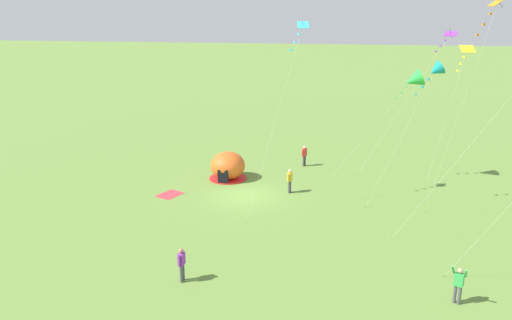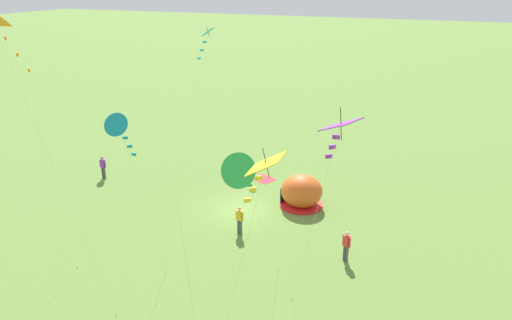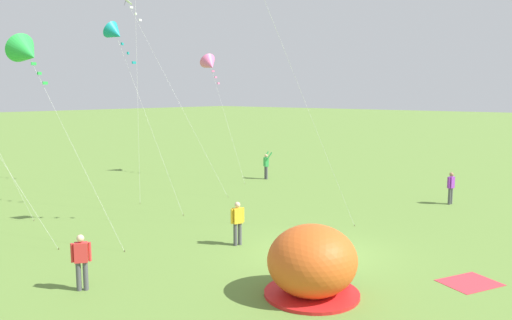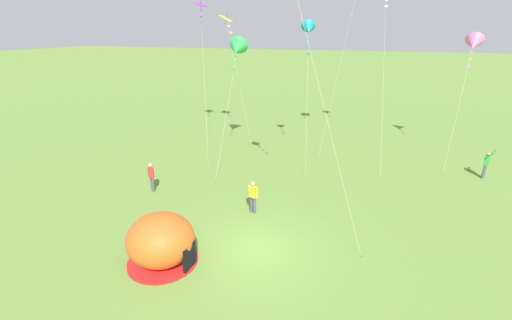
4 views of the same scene
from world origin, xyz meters
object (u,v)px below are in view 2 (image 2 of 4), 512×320
at_px(kite_cyan, 205,43).
at_px(kite_green, 243,171).
at_px(popup_tent, 302,192).
at_px(person_near_tent, 103,166).
at_px(kite_purple, 338,134).
at_px(kite_yellow, 263,172).
at_px(person_with_toddler, 240,219).
at_px(person_center_field, 346,244).
at_px(kite_teal, 120,128).

bearing_deg(kite_cyan, kite_green, 125.15).
bearing_deg(popup_tent, person_near_tent, 4.27).
bearing_deg(kite_purple, kite_yellow, 33.07).
height_order(kite_cyan, kite_purple, kite_cyan).
height_order(person_near_tent, kite_cyan, kite_cyan).
height_order(popup_tent, kite_green, kite_green).
distance_m(person_with_toddler, kite_green, 11.26).
distance_m(person_center_field, kite_purple, 14.03).
relative_size(person_with_toddler, kite_green, 0.21).
relative_size(person_center_field, kite_yellow, 0.17).
distance_m(kite_green, kite_cyan, 10.01).
relative_size(kite_cyan, kite_purple, 1.07).
relative_size(person_near_tent, kite_purple, 0.16).
xyz_separation_m(popup_tent, kite_green, (-1.72, 13.19, 6.55)).
bearing_deg(person_with_toddler, popup_tent, -113.86).
bearing_deg(kite_yellow, kite_cyan, -56.26).
xyz_separation_m(person_near_tent, kite_purple, (-20.52, 14.80, 9.26)).
xyz_separation_m(person_with_toddler, kite_yellow, (-6.17, 12.08, 8.35)).
xyz_separation_m(kite_green, kite_purple, (-3.95, 2.72, 2.67)).
distance_m(person_near_tent, kite_cyan, 15.56).
bearing_deg(person_with_toddler, person_near_tent, -16.76).
bearing_deg(popup_tent, kite_cyan, 55.93).
height_order(kite_teal, kite_purple, kite_purple).
xyz_separation_m(kite_yellow, kite_purple, (-1.68, -1.09, 0.91)).
distance_m(person_near_tent, kite_green, 21.54).
bearing_deg(kite_purple, popup_tent, -70.38).
xyz_separation_m(person_with_toddler, kite_purple, (-7.85, 10.99, 9.26)).
bearing_deg(kite_teal, person_with_toddler, -95.43).
bearing_deg(person_center_field, person_near_tent, -12.95).
bearing_deg(person_with_toddler, kite_yellow, 117.07).
distance_m(person_center_field, kite_green, 10.43).
height_order(kite_teal, kite_cyan, kite_cyan).
xyz_separation_m(kite_green, kite_cyan, (5.43, -7.71, 3.35)).
height_order(person_near_tent, kite_purple, kite_purple).
bearing_deg(kite_green, person_center_field, -107.48).
bearing_deg(kite_purple, kite_cyan, -48.05).
xyz_separation_m(person_near_tent, kite_teal, (-11.83, 12.65, 7.84)).
xyz_separation_m(kite_green, kite_teal, (4.74, 0.57, 1.26)).
height_order(popup_tent, kite_purple, kite_purple).
height_order(person_with_toddler, kite_teal, kite_teal).
xyz_separation_m(person_near_tent, kite_cyan, (-11.14, 4.37, 9.94)).
bearing_deg(kite_green, person_with_toddler, -64.72).
bearing_deg(kite_teal, kite_green, -173.09).
distance_m(person_near_tent, kite_purple, 26.94).
relative_size(person_center_field, kite_purple, 0.16).
height_order(person_with_toddler, person_near_tent, same).
xyz_separation_m(kite_teal, kite_cyan, (0.69, -8.28, 2.09)).
bearing_deg(person_center_field, kite_cyan, 0.00).
height_order(popup_tent, person_center_field, popup_tent).
bearing_deg(person_center_field, kite_teal, 49.12).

